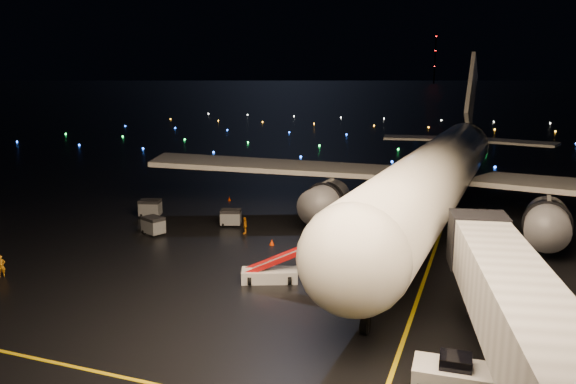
# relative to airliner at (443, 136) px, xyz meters

# --- Properties ---
(ground) EXTENTS (2000.00, 2000.00, 0.00)m
(ground) POSITION_rel_airliner_xyz_m (-11.39, 274.73, -8.65)
(ground) COLOR black
(ground) RESTS_ON ground
(lane_centre) EXTENTS (0.25, 80.00, 0.02)m
(lane_centre) POSITION_rel_airliner_xyz_m (0.61, -10.27, -8.64)
(lane_centre) COLOR #DDBC0C
(lane_centre) RESTS_ON ground
(lane_cross) EXTENTS (60.00, 0.25, 0.02)m
(lane_cross) POSITION_rel_airliner_xyz_m (-16.39, -35.27, -8.64)
(lane_cross) COLOR #DDBC0C
(lane_cross) RESTS_ON ground
(airliner) EXTENTS (64.50, 61.64, 17.30)m
(airliner) POSITION_rel_airliner_xyz_m (0.00, 0.00, 0.00)
(airliner) COLOR silver
(airliner) RESTS_ON ground
(pushback_tug) EXTENTS (3.93, 2.18, 1.83)m
(pushback_tug) POSITION_rel_airliner_xyz_m (3.62, -30.96, -7.73)
(pushback_tug) COLOR silver
(pushback_tug) RESTS_ON ground
(belt_loader) EXTENTS (6.03, 3.66, 2.84)m
(belt_loader) POSITION_rel_airliner_xyz_m (-9.85, -20.68, -7.23)
(belt_loader) COLOR silver
(belt_loader) RESTS_ON ground
(crew_a) EXTENTS (0.69, 0.70, 1.63)m
(crew_a) POSITION_rel_airliner_xyz_m (-28.77, -26.52, -7.84)
(crew_a) COLOR orange
(crew_a) RESTS_ON ground
(crew_c) EXTENTS (0.55, 0.98, 1.58)m
(crew_c) POSITION_rel_airliner_xyz_m (-16.51, -10.15, -7.86)
(crew_c) COLOR orange
(crew_c) RESTS_ON ground
(safety_cone_0) EXTENTS (0.47, 0.47, 0.51)m
(safety_cone_0) POSITION_rel_airliner_xyz_m (-12.88, -12.59, -8.39)
(safety_cone_0) COLOR #E93500
(safety_cone_0) RESTS_ON ground
(safety_cone_1) EXTENTS (0.54, 0.54, 0.55)m
(safety_cone_1) POSITION_rel_airliner_xyz_m (-8.14, 0.47, -8.37)
(safety_cone_1) COLOR #E93500
(safety_cone_1) RESTS_ON ground
(safety_cone_2) EXTENTS (0.47, 0.47, 0.52)m
(safety_cone_2) POSITION_rel_airliner_xyz_m (-11.18, -6.82, -8.39)
(safety_cone_2) COLOR #E93500
(safety_cone_2) RESTS_ON ground
(safety_cone_3) EXTENTS (0.43, 0.43, 0.46)m
(safety_cone_3) POSITION_rel_airliner_xyz_m (-23.88, 1.74, -8.42)
(safety_cone_3) COLOR #E93500
(safety_cone_3) RESTS_ON ground
(radio_mast) EXTENTS (1.80, 1.80, 64.00)m
(radio_mast) POSITION_rel_airliner_xyz_m (-71.39, 714.73, 23.35)
(radio_mast) COLOR black
(radio_mast) RESTS_ON ground
(taxiway_lights) EXTENTS (164.00, 92.00, 0.36)m
(taxiway_lights) POSITION_rel_airliner_xyz_m (-11.39, 80.73, -8.47)
(taxiway_lights) COLOR black
(taxiway_lights) RESTS_ON ground
(baggage_cart_0) EXTENTS (2.24, 1.87, 1.64)m
(baggage_cart_0) POSITION_rel_airliner_xyz_m (-18.95, -8.14, -7.83)
(baggage_cart_0) COLOR gray
(baggage_cart_0) RESTS_ON ground
(baggage_cart_1) EXTENTS (2.36, 2.05, 1.68)m
(baggage_cart_1) POSITION_rel_airliner_xyz_m (-24.39, -13.30, -7.81)
(baggage_cart_1) COLOR gray
(baggage_cart_1) RESTS_ON ground
(baggage_cart_2) EXTENTS (2.45, 2.01, 1.80)m
(baggage_cart_2) POSITION_rel_airliner_xyz_m (-28.38, -7.76, -7.75)
(baggage_cart_2) COLOR gray
(baggage_cart_2) RESTS_ON ground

